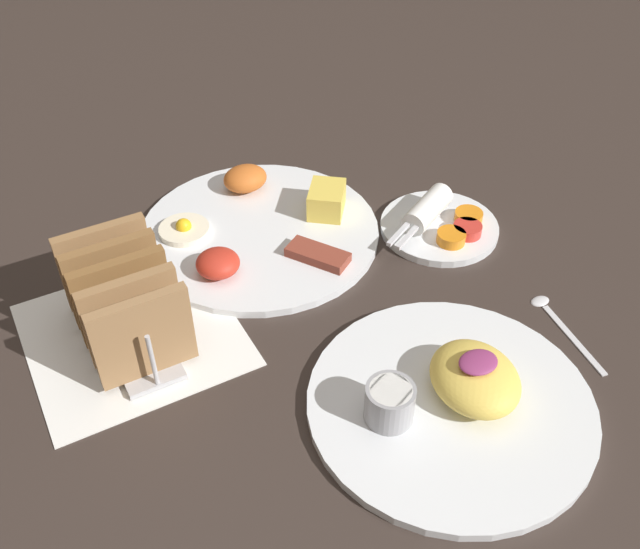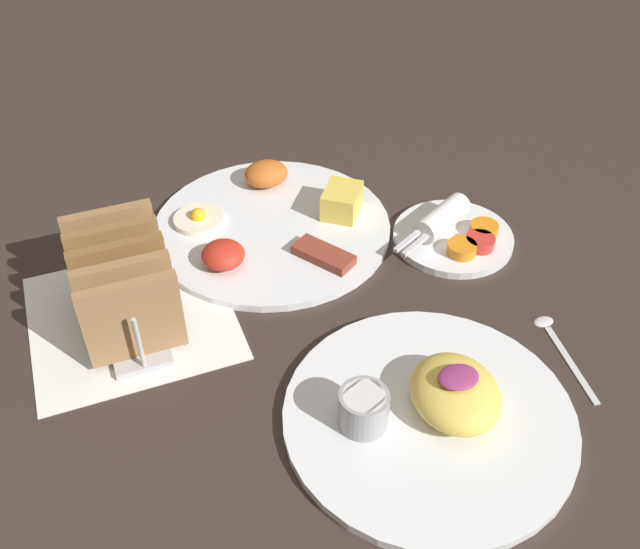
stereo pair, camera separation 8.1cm
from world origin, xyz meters
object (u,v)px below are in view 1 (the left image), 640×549
Objects in this scene: plate_foreground at (452,397)px; toast_rack at (124,301)px; plate_breakfast at (260,228)px; plate_condiments at (439,223)px.

toast_rack is at bearing 135.02° from plate_foreground.
plate_breakfast is 1.79× the size of plate_condiments.
plate_foreground is at bearing -82.13° from plate_breakfast.
plate_condiments is at bearing -1.04° from toast_rack.
plate_foreground is (0.05, -0.34, 0.00)m from plate_breakfast.
plate_breakfast reaches higher than plate_condiments.
toast_rack is at bearing -153.92° from plate_breakfast.
plate_breakfast is 0.35m from plate_foreground.
toast_rack is (-0.20, -0.10, 0.04)m from plate_breakfast.
toast_rack is (-0.41, 0.01, 0.04)m from plate_condiments.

